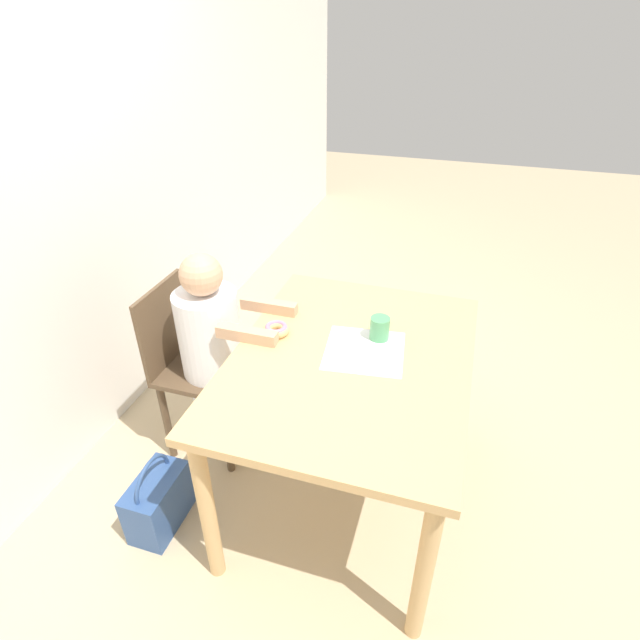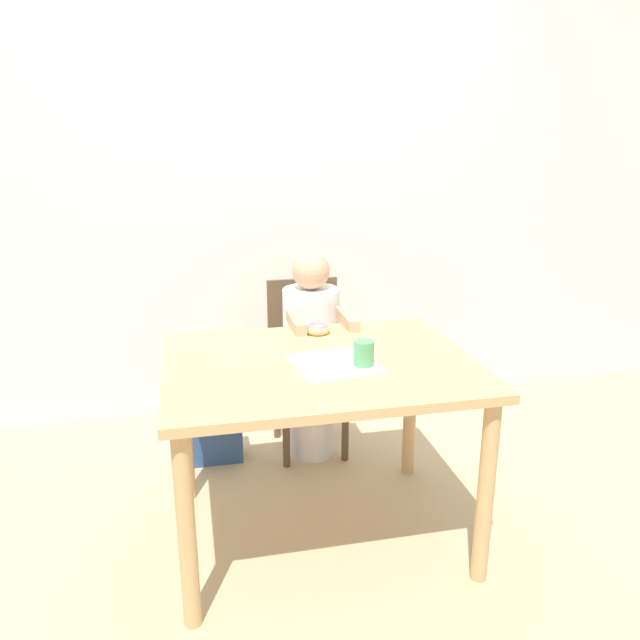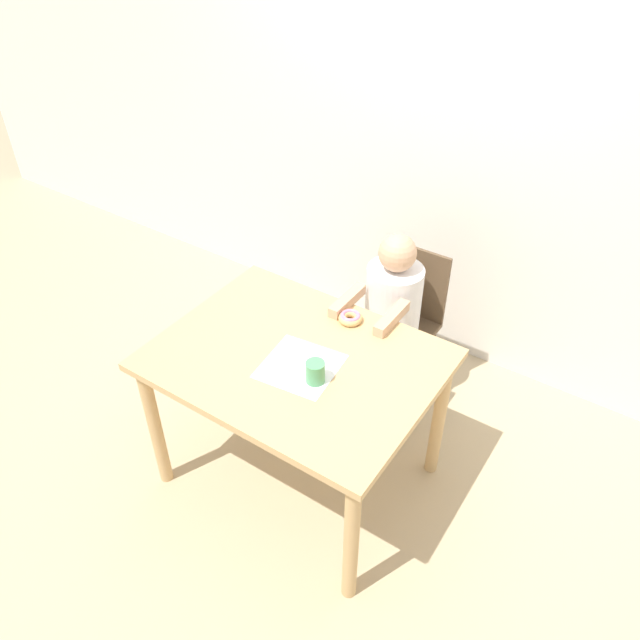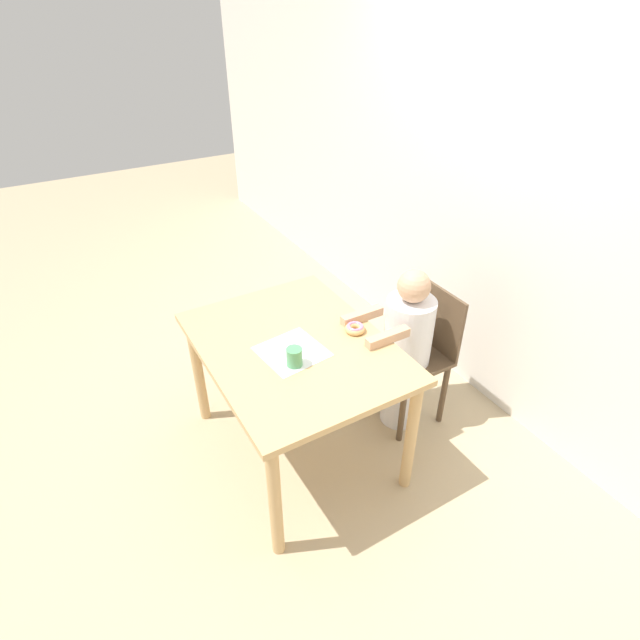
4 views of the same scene
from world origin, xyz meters
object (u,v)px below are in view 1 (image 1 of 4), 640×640
object	(u,v)px
donut	(276,329)
cup	(380,328)
handbag	(158,501)
child_figure	(214,361)
chair	(195,367)

from	to	relation	value
donut	cup	distance (m)	0.41
donut	handbag	distance (m)	0.88
child_figure	handbag	xyz separation A→B (m)	(-0.50, 0.05, -0.38)
handbag	donut	bearing A→B (deg)	-39.95
chair	donut	xyz separation A→B (m)	(-0.04, -0.44, 0.32)
handbag	chair	bearing A→B (deg)	6.71
child_figure	cup	world-z (taller)	child_figure
cup	child_figure	bearing A→B (deg)	93.62
handbag	child_figure	bearing A→B (deg)	-5.73
chair	cup	xyz separation A→B (m)	(0.05, -0.84, 0.35)
child_figure	cup	bearing A→B (deg)	-86.38
chair	handbag	world-z (taller)	chair
handbag	cup	xyz separation A→B (m)	(0.54, -0.78, 0.67)
child_figure	handbag	size ratio (longest dim) A/B	2.85
handbag	cup	world-z (taller)	cup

